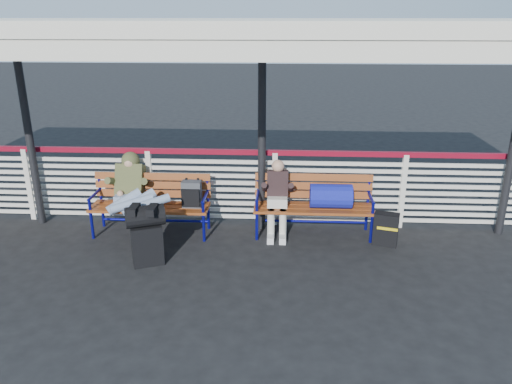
# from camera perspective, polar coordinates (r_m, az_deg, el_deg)

# --- Properties ---
(ground) EXTENTS (60.00, 60.00, 0.00)m
(ground) POSITION_cam_1_polar(r_m,az_deg,el_deg) (6.77, -15.72, -9.51)
(ground) COLOR black
(ground) RESTS_ON ground
(fence) EXTENTS (12.08, 0.08, 1.24)m
(fence) POSITION_cam_1_polar(r_m,az_deg,el_deg) (8.18, -12.00, 0.98)
(fence) COLOR silver
(fence) RESTS_ON ground
(canopy) EXTENTS (12.60, 3.60, 3.16)m
(canopy) POSITION_cam_1_polar(r_m,az_deg,el_deg) (6.78, -15.79, 17.47)
(canopy) COLOR silver
(canopy) RESTS_ON ground
(luggage_stack) EXTENTS (0.58, 0.45, 0.84)m
(luggage_stack) POSITION_cam_1_polar(r_m,az_deg,el_deg) (6.85, -12.43, -4.57)
(luggage_stack) COLOR black
(luggage_stack) RESTS_ON ground
(bench_left) EXTENTS (1.80, 0.56, 0.92)m
(bench_left) POSITION_cam_1_polar(r_m,az_deg,el_deg) (7.75, -10.85, -0.63)
(bench_left) COLOR #9D481E
(bench_left) RESTS_ON ground
(bench_right) EXTENTS (1.80, 0.56, 0.92)m
(bench_right) POSITION_cam_1_polar(r_m,az_deg,el_deg) (7.59, 7.66, -0.65)
(bench_right) COLOR #9D481E
(bench_right) RESTS_ON ground
(traveler_man) EXTENTS (0.94, 1.64, 0.77)m
(traveler_man) POSITION_cam_1_polar(r_m,az_deg,el_deg) (7.47, -13.76, -0.55)
(traveler_man) COLOR #8EA2BF
(traveler_man) RESTS_ON ground
(companion_person) EXTENTS (0.32, 0.66, 1.15)m
(companion_person) POSITION_cam_1_polar(r_m,az_deg,el_deg) (7.57, 2.46, -0.62)
(companion_person) COLOR beige
(companion_person) RESTS_ON ground
(suitcase_side) EXTENTS (0.39, 0.30, 0.49)m
(suitcase_side) POSITION_cam_1_polar(r_m,az_deg,el_deg) (7.58, 14.61, -4.12)
(suitcase_side) COLOR black
(suitcase_side) RESTS_ON ground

